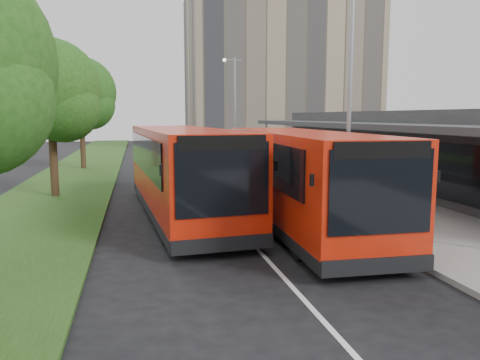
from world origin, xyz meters
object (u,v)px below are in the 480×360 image
Objects in this scene: tree_mid at (50,96)px; litter_bin at (313,175)px; lamp_post_far at (234,103)px; bus_second at (183,172)px; car_near at (188,144)px; lamp_post_near at (348,88)px; car_far at (151,143)px; bus_main at (299,178)px; tree_far at (80,97)px; bollard at (265,160)px.

tree_mid reaches higher than litter_bin.
lamp_post_far is at bearing 49.32° from tree_mid.
car_near is at bearing 78.95° from bus_second.
lamp_post_near reaches higher than car_far.
tree_mid is 0.63× the size of bus_main.
car_near is at bearing 96.27° from lamp_post_far.
lamp_post_near is at bearing -32.36° from tree_mid.
tree_far reaches higher than litter_bin.
bus_main is at bearing -157.87° from lamp_post_near.
lamp_post_far is at bearing 111.90° from bollard.
lamp_post_near is 0.70× the size of bus_main.
bus_second is (-3.68, 2.54, 0.03)m from bus_main.
litter_bin is 0.84× the size of bollard.
bus_main is 3.64× the size of car_far.
tree_mid is 0.90× the size of lamp_post_far.
bollard is (1.47, 16.34, -4.05)m from lamp_post_near.
car_far is at bearing 138.14° from car_near.
bus_main is 4.47m from bus_second.
tree_mid is 17.07m from lamp_post_far.
lamp_post_near reaches higher than tree_mid.
lamp_post_near is 9.30m from litter_bin.
car_near is (-3.73, 28.47, 0.02)m from litter_bin.
lamp_post_far is 9.21× the size of litter_bin.
litter_bin is at bearing 67.66° from bus_main.
litter_bin is (7.63, 6.41, -1.10)m from bus_second.
bollard is at bearing 59.16° from bus_second.
lamp_post_far is 7.70× the size of bollard.
bus_second is 16.34m from bollard.
car_near is (9.31, 17.53, -4.46)m from tree_far.
tree_far is 2.49× the size of car_far.
tree_far is 17.60m from litter_bin.
tree_mid is 0.61× the size of bus_second.
bus_main is at bearing -40.96° from tree_mid.
lamp_post_far is at bearing 90.00° from lamp_post_near.
bus_main reaches higher than car_far.
lamp_post_far is 2.24× the size of car_near.
car_far is (5.35, 22.32, -4.55)m from tree_far.
car_far is at bearing 97.95° from lamp_post_near.
lamp_post_near reaches higher than bus_main.
bus_main is (-2.05, -20.83, -3.06)m from lamp_post_far.
bus_second is 3.74× the size of car_far.
bus_second is at bearing -116.17° from bollard.
bus_second is at bearing -44.68° from tree_mid.
tree_far is at bearing 140.00° from litter_bin.
bus_second is at bearing -139.98° from litter_bin.
lamp_post_far is (0.00, 20.00, 0.00)m from lamp_post_near.
bollard is at bearing 79.93° from bus_main.
car_near is (3.90, 34.87, -1.08)m from bus_second.
bus_second reaches higher than car_far.
car_near is (-1.82, 16.58, -4.11)m from lamp_post_far.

